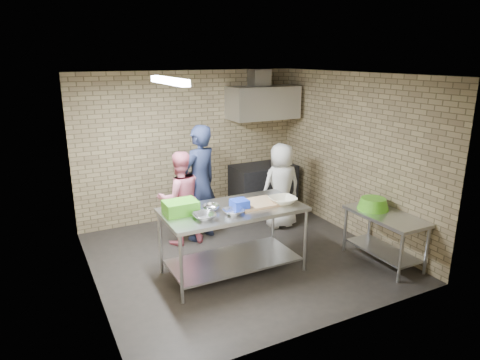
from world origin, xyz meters
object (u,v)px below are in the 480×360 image
at_px(prep_table, 233,240).
at_px(green_crate, 181,207).
at_px(stove, 263,188).
at_px(bottle_red, 260,105).
at_px(blue_tub, 240,205).
at_px(woman_pink, 180,198).
at_px(side_counter, 384,238).
at_px(man_navy, 200,183).
at_px(woman_white, 281,186).
at_px(bottle_green, 278,105).
at_px(green_basin, 373,204).

height_order(prep_table, green_crate, green_crate).
xyz_separation_m(stove, bottle_red, (0.05, 0.24, 1.58)).
bearing_deg(stove, blue_tub, -127.00).
height_order(green_crate, woman_pink, woman_pink).
relative_size(green_crate, blue_tub, 2.00).
relative_size(side_counter, bottle_red, 6.67).
xyz_separation_m(stove, man_navy, (-1.61, -0.72, 0.50)).
distance_m(green_crate, man_navy, 1.40).
relative_size(bottle_red, woman_white, 0.12).
distance_m(man_navy, woman_white, 1.48).
bearing_deg(bottle_green, green_crate, -142.55).
bearing_deg(bottle_green, stove, -151.93).
height_order(prep_table, woman_white, woman_white).
relative_size(prep_table, bottle_red, 10.66).
bearing_deg(blue_tub, woman_pink, 104.71).
bearing_deg(prep_table, woman_pink, 103.71).
distance_m(prep_table, bottle_green, 3.45).
relative_size(side_counter, bottle_green, 8.00).
height_order(stove, bottle_red, bottle_red).
height_order(green_crate, bottle_red, bottle_red).
distance_m(bottle_green, woman_white, 1.80).
bearing_deg(woman_white, green_crate, 27.29).
bearing_deg(side_counter, green_basin, 94.57).
height_order(green_crate, man_navy, man_navy).
xyz_separation_m(man_navy, woman_pink, (-0.35, -0.03, -0.19)).
xyz_separation_m(bottle_green, man_navy, (-2.06, -0.96, -1.06)).
relative_size(woman_pink, woman_white, 1.01).
xyz_separation_m(side_counter, blue_tub, (-2.05, 0.62, 0.65)).
xyz_separation_m(prep_table, man_navy, (0.04, 1.31, 0.47)).
bearing_deg(stove, bottle_green, 28.07).
xyz_separation_m(side_counter, green_basin, (-0.02, 0.25, 0.46)).
distance_m(green_crate, blue_tub, 0.78).
xyz_separation_m(stove, blue_tub, (-1.60, -2.13, 0.58)).
height_order(stove, bottle_green, bottle_green).
height_order(prep_table, side_counter, prep_table).
bearing_deg(side_counter, stove, 99.29).
bearing_deg(green_crate, bottle_green, 37.45).
height_order(green_crate, bottle_green, bottle_green).
distance_m(side_counter, blue_tub, 2.24).
xyz_separation_m(stove, bottle_green, (0.45, 0.24, 1.57)).
xyz_separation_m(green_basin, man_navy, (-2.04, 1.78, 0.12)).
bearing_deg(side_counter, man_navy, 135.45).
bearing_deg(bottle_green, man_navy, -155.02).
xyz_separation_m(green_crate, bottle_red, (2.40, 2.15, 0.99)).
bearing_deg(prep_table, blue_tub, -63.43).
height_order(side_counter, bottle_red, bottle_red).
height_order(green_basin, woman_white, woman_white).
bearing_deg(prep_table, green_crate, 170.27).
xyz_separation_m(green_crate, man_navy, (0.74, 1.19, -0.09)).
relative_size(side_counter, green_basin, 2.61).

